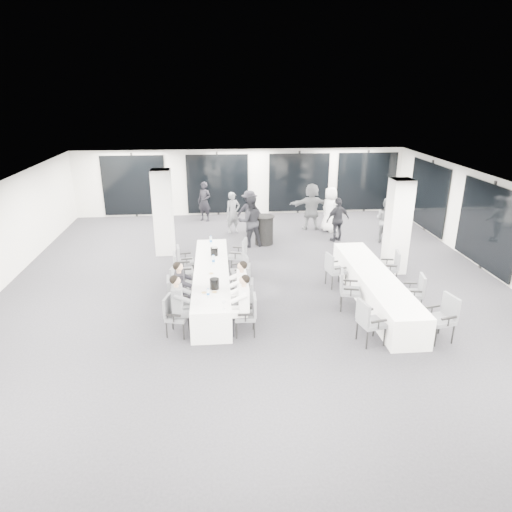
% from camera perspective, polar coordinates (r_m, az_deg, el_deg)
% --- Properties ---
extents(room, '(14.04, 16.04, 2.84)m').
position_cam_1_polar(room, '(13.22, 3.61, 3.42)').
color(room, black).
rests_on(room, ground).
extents(column_left, '(0.60, 0.60, 2.80)m').
position_cam_1_polar(column_left, '(15.18, -11.53, 5.34)').
color(column_left, silver).
rests_on(column_left, floor).
extents(column_right, '(0.60, 0.60, 2.80)m').
position_cam_1_polar(column_right, '(13.98, 17.27, 3.53)').
color(column_right, silver).
rests_on(column_right, floor).
extents(banquet_table_main, '(0.90, 5.00, 0.75)m').
position_cam_1_polar(banquet_table_main, '(12.14, -5.55, -3.31)').
color(banquet_table_main, white).
rests_on(banquet_table_main, floor).
extents(banquet_table_side, '(0.90, 5.00, 0.75)m').
position_cam_1_polar(banquet_table_side, '(12.18, 14.55, -3.82)').
color(banquet_table_side, white).
rests_on(banquet_table_side, floor).
extents(cocktail_table, '(0.73, 0.73, 1.02)m').
position_cam_1_polar(cocktail_table, '(16.05, 1.02, 3.28)').
color(cocktail_table, black).
rests_on(cocktail_table, floor).
extents(chair_main_left_near, '(0.57, 0.59, 0.93)m').
position_cam_1_polar(chair_main_left_near, '(10.35, -10.25, -7.03)').
color(chair_main_left_near, '#4D5055').
rests_on(chair_main_left_near, floor).
extents(chair_main_left_second, '(0.57, 0.62, 1.04)m').
position_cam_1_polar(chair_main_left_second, '(11.01, -10.01, -4.89)').
color(chair_main_left_second, '#4D5055').
rests_on(chair_main_left_second, floor).
extents(chair_main_left_mid, '(0.58, 0.60, 0.95)m').
position_cam_1_polar(chair_main_left_mid, '(11.90, -9.59, -3.16)').
color(chair_main_left_mid, '#4D5055').
rests_on(chair_main_left_mid, floor).
extents(chair_main_left_fourth, '(0.58, 0.62, 1.02)m').
position_cam_1_polar(chair_main_left_fourth, '(12.58, -9.40, -1.60)').
color(chair_main_left_fourth, '#4D5055').
rests_on(chair_main_left_fourth, floor).
extents(chair_main_left_far, '(0.52, 0.56, 0.91)m').
position_cam_1_polar(chair_main_left_far, '(13.48, -9.07, -0.35)').
color(chair_main_left_far, '#4D5055').
rests_on(chair_main_left_far, floor).
extents(chair_main_right_near, '(0.48, 0.54, 0.93)m').
position_cam_1_polar(chair_main_right_near, '(10.20, -0.92, -7.07)').
color(chair_main_right_near, '#4D5055').
rests_on(chair_main_right_near, floor).
extents(chair_main_right_second, '(0.53, 0.57, 0.94)m').
position_cam_1_polar(chair_main_right_second, '(10.93, -1.23, -5.08)').
color(chair_main_right_second, '#4D5055').
rests_on(chair_main_right_second, floor).
extents(chair_main_right_mid, '(0.54, 0.58, 0.93)m').
position_cam_1_polar(chair_main_right_mid, '(11.86, -1.57, -3.00)').
color(chair_main_right_mid, '#4D5055').
rests_on(chair_main_right_mid, floor).
extents(chair_main_right_fourth, '(0.51, 0.55, 0.90)m').
position_cam_1_polar(chair_main_right_fourth, '(12.59, -1.79, -1.64)').
color(chair_main_right_fourth, '#4D5055').
rests_on(chair_main_right_fourth, floor).
extents(chair_main_right_far, '(0.62, 0.65, 1.02)m').
position_cam_1_polar(chair_main_right_far, '(13.61, -2.03, 0.38)').
color(chair_main_right_far, '#4D5055').
rests_on(chair_main_right_far, floor).
extents(chair_side_left_near, '(0.61, 0.64, 1.01)m').
position_cam_1_polar(chair_side_left_near, '(10.11, 13.86, -7.72)').
color(chair_side_left_near, '#4D5055').
rests_on(chair_side_left_near, floor).
extents(chair_side_left_mid, '(0.61, 0.64, 1.00)m').
position_cam_1_polar(chair_side_left_mid, '(11.53, 11.31, -3.91)').
color(chair_side_left_mid, '#4D5055').
rests_on(chair_side_left_mid, floor).
extents(chair_side_left_far, '(0.57, 0.61, 0.96)m').
position_cam_1_polar(chair_side_left_far, '(12.75, 9.66, -1.48)').
color(chair_side_left_far, '#4D5055').
rests_on(chair_side_left_far, floor).
extents(chair_side_right_near, '(0.62, 0.66, 1.04)m').
position_cam_1_polar(chair_side_right_near, '(10.75, 22.40, -6.85)').
color(chair_side_right_near, '#4D5055').
rests_on(chair_side_right_near, floor).
extents(chair_side_right_mid, '(0.55, 0.59, 0.94)m').
position_cam_1_polar(chair_side_right_mid, '(11.92, 19.32, -4.06)').
color(chair_side_right_mid, '#4D5055').
rests_on(chair_side_right_mid, floor).
extents(chair_side_right_far, '(0.56, 0.60, 0.97)m').
position_cam_1_polar(chair_side_right_far, '(13.29, 16.59, -1.13)').
color(chair_side_right_far, '#4D5055').
rests_on(chair_side_right_far, floor).
extents(seated_guest_a, '(0.50, 0.38, 1.44)m').
position_cam_1_polar(seated_guest_a, '(10.19, -9.46, -5.64)').
color(seated_guest_a, '#595C60').
rests_on(seated_guest_a, floor).
extents(seated_guest_b, '(0.50, 0.38, 1.44)m').
position_cam_1_polar(seated_guest_b, '(10.91, -9.17, -3.80)').
color(seated_guest_b, black).
rests_on(seated_guest_b, floor).
extents(seated_guest_c, '(0.50, 0.38, 1.44)m').
position_cam_1_polar(seated_guest_c, '(10.06, -1.87, -5.68)').
color(seated_guest_c, white).
rests_on(seated_guest_c, floor).
extents(seated_guest_d, '(0.50, 0.38, 1.44)m').
position_cam_1_polar(seated_guest_d, '(10.82, -2.12, -3.75)').
color(seated_guest_d, white).
rests_on(seated_guest_d, floor).
extents(standing_guest_a, '(0.79, 0.72, 1.76)m').
position_cam_1_polar(standing_guest_a, '(17.31, -2.91, 5.78)').
color(standing_guest_a, '#595C60').
rests_on(standing_guest_a, floor).
extents(standing_guest_b, '(1.05, 0.72, 2.03)m').
position_cam_1_polar(standing_guest_b, '(15.69, -0.72, 4.78)').
color(standing_guest_b, black).
rests_on(standing_guest_b, floor).
extents(standing_guest_c, '(1.23, 0.71, 1.82)m').
position_cam_1_polar(standing_guest_c, '(17.33, -0.82, 5.93)').
color(standing_guest_c, black).
rests_on(standing_guest_c, floor).
extents(standing_guest_d, '(1.20, 0.92, 1.80)m').
position_cam_1_polar(standing_guest_d, '(16.51, 10.21, 4.84)').
color(standing_guest_d, black).
rests_on(standing_guest_d, floor).
extents(standing_guest_e, '(0.96, 1.09, 1.94)m').
position_cam_1_polar(standing_guest_e, '(17.62, 9.27, 6.10)').
color(standing_guest_e, white).
rests_on(standing_guest_e, floor).
extents(standing_guest_f, '(1.91, 0.81, 2.05)m').
position_cam_1_polar(standing_guest_f, '(17.79, 6.96, 6.54)').
color(standing_guest_f, '#595C60').
rests_on(standing_guest_f, floor).
extents(standing_guest_g, '(0.85, 0.81, 1.84)m').
position_cam_1_polar(standing_guest_g, '(18.96, -6.48, 7.10)').
color(standing_guest_g, black).
rests_on(standing_guest_g, floor).
extents(standing_guest_h, '(0.95, 1.04, 1.84)m').
position_cam_1_polar(standing_guest_h, '(16.74, 15.94, 4.66)').
color(standing_guest_h, '#595C60').
rests_on(standing_guest_h, floor).
extents(ice_bucket_near, '(0.22, 0.22, 0.25)m').
position_cam_1_polar(ice_bucket_near, '(10.80, -5.22, -3.49)').
color(ice_bucket_near, black).
rests_on(ice_bucket_near, banquet_table_main).
extents(ice_bucket_far, '(0.21, 0.21, 0.24)m').
position_cam_1_polar(ice_bucket_far, '(12.94, -5.24, 0.58)').
color(ice_bucket_far, black).
rests_on(ice_bucket_far, banquet_table_main).
extents(water_bottle_a, '(0.06, 0.06, 0.20)m').
position_cam_1_polar(water_bottle_a, '(10.42, -6.00, -4.62)').
color(water_bottle_a, silver).
rests_on(water_bottle_a, banquet_table_main).
extents(water_bottle_b, '(0.08, 0.08, 0.24)m').
position_cam_1_polar(water_bottle_b, '(12.31, -5.35, -0.47)').
color(water_bottle_b, silver).
rests_on(water_bottle_b, banquet_table_main).
extents(water_bottle_c, '(0.08, 0.08, 0.24)m').
position_cam_1_polar(water_bottle_c, '(13.90, -5.67, 1.98)').
color(water_bottle_c, silver).
rests_on(water_bottle_c, banquet_table_main).
extents(plate_a, '(0.19, 0.19, 0.03)m').
position_cam_1_polar(plate_a, '(10.66, -6.52, -4.57)').
color(plate_a, white).
rests_on(plate_a, banquet_table_main).
extents(plate_b, '(0.20, 0.20, 0.03)m').
position_cam_1_polar(plate_b, '(10.66, -5.22, -4.52)').
color(plate_b, white).
rests_on(plate_b, banquet_table_main).
extents(plate_c, '(0.18, 0.18, 0.03)m').
position_cam_1_polar(plate_c, '(11.70, -5.61, -2.20)').
color(plate_c, white).
rests_on(plate_c, banquet_table_main).
extents(wine_glass, '(0.08, 0.08, 0.20)m').
position_cam_1_polar(wine_glass, '(9.83, -4.07, -5.81)').
color(wine_glass, silver).
rests_on(wine_glass, banquet_table_main).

